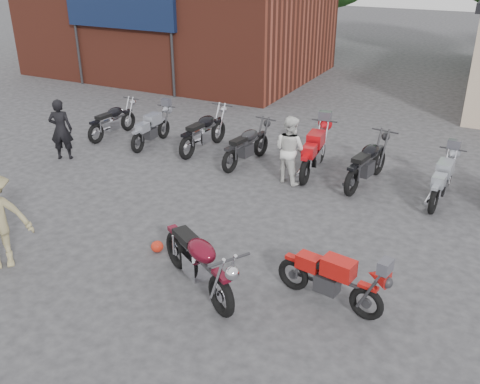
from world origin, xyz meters
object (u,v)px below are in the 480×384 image
at_px(row_bike_3, 247,143).
at_px(row_bike_5, 367,160).
at_px(sportbike, 331,277).
at_px(person_dark, 61,129).
at_px(person_light, 290,150).
at_px(row_bike_4, 314,150).
at_px(row_bike_6, 442,179).
at_px(row_bike_0, 113,119).
at_px(helmet, 157,246).
at_px(row_bike_2, 204,129).
at_px(vintage_motorcycle, 198,258).
at_px(row_bike_1, 151,127).

height_order(row_bike_3, row_bike_5, row_bike_5).
bearing_deg(sportbike, person_dark, 170.81).
height_order(person_light, row_bike_4, person_light).
height_order(row_bike_5, row_bike_6, row_bike_5).
xyz_separation_m(person_dark, person_light, (6.05, 1.35, 0.01)).
xyz_separation_m(row_bike_0, row_bike_3, (4.59, -0.15, 0.02)).
height_order(sportbike, row_bike_0, row_bike_0).
distance_m(helmet, row_bike_6, 6.53).
bearing_deg(helmet, row_bike_6, 46.97).
bearing_deg(person_dark, row_bike_2, -171.98).
bearing_deg(sportbike, row_bike_0, 159.34).
xyz_separation_m(helmet, row_bike_6, (4.45, 4.76, 0.44)).
distance_m(helmet, row_bike_0, 7.11).
bearing_deg(vintage_motorcycle, row_bike_3, 139.78).
relative_size(person_dark, row_bike_0, 0.86).
bearing_deg(row_bike_6, sportbike, 171.68).
bearing_deg(row_bike_1, vintage_motorcycle, -140.53).
relative_size(vintage_motorcycle, row_bike_6, 1.16).
distance_m(sportbike, helmet, 3.48).
bearing_deg(helmet, row_bike_1, 126.41).
distance_m(vintage_motorcycle, row_bike_6, 6.29).
bearing_deg(sportbike, row_bike_3, 138.75).
height_order(vintage_motorcycle, person_light, person_light).
distance_m(row_bike_1, row_bike_4, 4.89).
distance_m(helmet, row_bike_1, 6.06).
bearing_deg(vintage_motorcycle, person_dark, -177.83).
distance_m(row_bike_1, row_bike_5, 6.28).
height_order(vintage_motorcycle, row_bike_2, vintage_motorcycle).
height_order(sportbike, helmet, sportbike).
bearing_deg(row_bike_4, row_bike_1, 86.74).
bearing_deg(vintage_motorcycle, person_light, 125.95).
bearing_deg(row_bike_4, row_bike_6, -100.27).
bearing_deg(row_bike_2, row_bike_3, -99.78).
bearing_deg(row_bike_3, vintage_motorcycle, -153.49).
distance_m(row_bike_4, row_bike_5, 1.39).
bearing_deg(row_bike_3, row_bike_4, -74.60).
height_order(row_bike_1, row_bike_2, row_bike_2).
distance_m(row_bike_0, row_bike_4, 6.37).
bearing_deg(row_bike_1, person_light, -100.06).
relative_size(row_bike_3, row_bike_6, 1.04).
bearing_deg(row_bike_4, row_bike_3, 92.07).
xyz_separation_m(vintage_motorcycle, row_bike_4, (-0.06, 5.75, -0.02)).
relative_size(person_light, row_bike_3, 0.84).
bearing_deg(row_bike_1, row_bike_5, -91.53).
height_order(person_dark, row_bike_2, person_dark).
distance_m(vintage_motorcycle, row_bike_5, 5.80).
xyz_separation_m(person_dark, row_bike_5, (7.78, 2.05, -0.21)).
distance_m(helmet, person_dark, 5.89).
distance_m(row_bike_1, row_bike_2, 1.61).
height_order(helmet, person_light, person_light).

